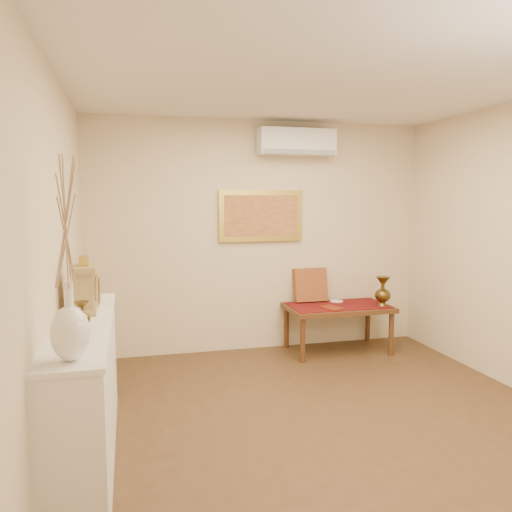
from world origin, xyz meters
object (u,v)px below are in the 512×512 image
object	(u,v)px
mantel_clock	(85,288)
display_ledge	(86,392)
brass_urn_tall	(383,288)
low_table	(338,311)
wooden_chest	(89,290)
white_vase	(67,260)

from	to	relation	value
mantel_clock	display_ledge	bearing A→B (deg)	-89.81
brass_urn_tall	low_table	xyz separation A→B (m)	(-0.49, 0.15, -0.28)
brass_urn_tall	mantel_clock	size ratio (longest dim) A/B	1.01
mantel_clock	low_table	size ratio (longest dim) A/B	0.34
wooden_chest	display_ledge	bearing A→B (deg)	-90.52
display_ledge	low_table	distance (m)	3.27
brass_urn_tall	wooden_chest	size ratio (longest dim) A/B	1.70
brass_urn_tall	low_table	bearing A→B (deg)	163.28
white_vase	mantel_clock	size ratio (longest dim) A/B	2.51
display_ledge	brass_urn_tall	bearing A→B (deg)	28.65
white_vase	mantel_clock	distance (m)	1.19
white_vase	display_ledge	size ratio (longest dim) A/B	0.51
display_ledge	mantel_clock	size ratio (longest dim) A/B	4.93
white_vase	wooden_chest	size ratio (longest dim) A/B	4.21
white_vase	mantel_clock	xyz separation A→B (m)	(-0.01, 1.14, -0.34)
white_vase	mantel_clock	bearing A→B (deg)	90.73
brass_urn_tall	mantel_clock	xyz separation A→B (m)	(-3.17, -1.43, 0.39)
mantel_clock	wooden_chest	distance (m)	0.23
brass_urn_tall	low_table	world-z (taller)	brass_urn_tall
brass_urn_tall	wooden_chest	world-z (taller)	wooden_chest
white_vase	wooden_chest	xyz separation A→B (m)	(-0.01, 1.36, -0.39)
brass_urn_tall	low_table	size ratio (longest dim) A/B	0.35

